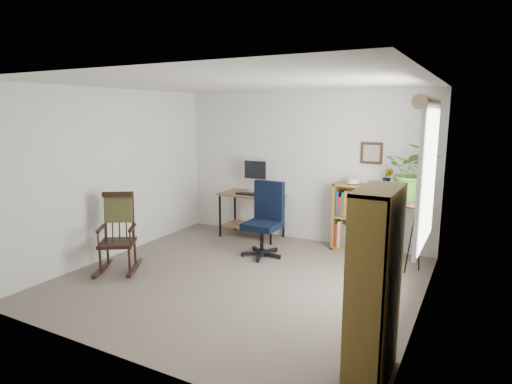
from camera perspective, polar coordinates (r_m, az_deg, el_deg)
The scene contains 18 objects.
floor at distance 5.49m, azimuth -2.02°, elevation -11.53°, with size 4.20×4.00×0.00m, color slate.
ceiling at distance 5.10m, azimuth -2.20°, elevation 14.34°, with size 4.20×4.00×0.00m, color silver.
wall_back at distance 6.94m, azimuth 6.28°, elevation 3.36°, with size 4.20×0.00×2.40m, color silver.
wall_front at distance 3.61m, azimuth -18.36°, elevation -3.82°, with size 4.20×0.00×2.40m, color silver.
wall_left at distance 6.47m, azimuth -18.39°, elevation 2.35°, with size 0.00×4.00×2.40m, color silver.
wall_right at distance 4.50m, azimuth 21.68°, elevation -1.27°, with size 0.00×4.00×2.40m, color silver.
window at distance 4.76m, azimuth 21.80°, elevation 1.79°, with size 0.12×1.20×1.50m, color white, non-canonical shape.
desk at distance 7.15m, azimuth -0.57°, elevation -3.12°, with size 1.03×0.57×0.74m, color #8B5C3D, non-canonical shape.
monitor at distance 7.15m, azimuth -0.04°, elevation 2.20°, with size 0.46×0.16×0.56m, color silver, non-canonical shape.
keyboard at distance 6.97m, azimuth -1.05°, elevation -0.25°, with size 0.40×0.15×0.03m, color black.
office_chair at distance 6.15m, azimuth 0.79°, elevation -3.68°, with size 0.60×0.60×1.10m, color black, non-canonical shape.
rocking_chair at distance 5.88m, azimuth -18.09°, elevation -5.15°, with size 0.54×0.91×1.05m, color black, non-canonical shape.
low_bookshelf at distance 6.57m, azimuth 14.44°, elevation -3.47°, with size 0.96×0.32×1.02m, color olive, non-canonical shape.
tall_bookshelf at distance 3.43m, azimuth 15.49°, elevation -12.10°, with size 0.29×0.67×1.53m, color olive, non-canonical shape.
plant_stand at distance 5.97m, azimuth 19.89°, elevation -5.16°, with size 0.28×0.28×1.02m, color black, non-canonical shape.
spider_plant at distance 5.77m, azimuth 20.62°, elevation 6.08°, with size 1.69×1.88×1.46m, color #356623.
potted_plant_small at distance 6.41m, azimuth 17.11°, elevation 1.19°, with size 0.13×0.24×0.11m, color #356623.
framed_picture at distance 6.55m, azimuth 15.14°, elevation 5.03°, with size 0.32×0.04×0.32m, color black, non-canonical shape.
Camera 1 is at (2.57, -4.39, 2.07)m, focal length 30.00 mm.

